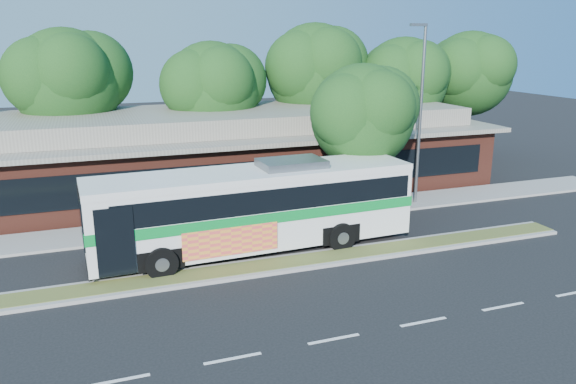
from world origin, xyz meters
name	(u,v)px	position (x,y,z in m)	size (l,w,h in m)	color
ground	(278,273)	(0.00, 0.00, 0.00)	(120.00, 120.00, 0.00)	black
median_strip	(273,265)	(0.00, 0.60, 0.07)	(26.00, 1.10, 0.15)	#4E5223
sidewalk	(234,221)	(0.00, 6.40, 0.06)	(44.00, 2.60, 0.12)	gray
plaza_building	(204,152)	(0.00, 12.99, 2.13)	(33.20, 11.20, 4.45)	#5C281D
lamp_post	(420,110)	(9.56, 6.00, 4.90)	(0.93, 0.18, 9.07)	slate
tree_bg_b	(75,79)	(-6.57, 16.14, 6.14)	(6.69, 6.00, 9.00)	black
tree_bg_c	(218,87)	(1.40, 15.13, 5.59)	(6.24, 5.60, 8.26)	black
tree_bg_d	(320,69)	(8.45, 16.15, 6.42)	(6.91, 6.20, 9.37)	black
tree_bg_e	(408,79)	(14.42, 15.14, 5.74)	(6.47, 5.80, 8.50)	black
tree_bg_f	(473,71)	(20.43, 16.14, 6.06)	(6.69, 6.00, 8.92)	black
transit_bus	(256,202)	(-0.08, 2.52, 2.04)	(13.17, 3.46, 3.67)	silver
sidewalk_tree	(368,113)	(6.35, 5.42, 4.98)	(5.42, 4.86, 7.30)	black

